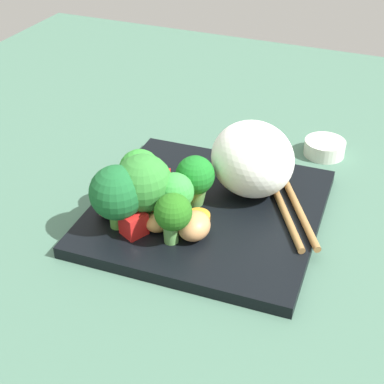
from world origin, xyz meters
TOP-DOWN VIEW (x-y plane):
  - ground_plane at (0.00, 0.00)cm, footprint 110.00×110.00cm
  - square_plate at (0.00, 0.00)cm, footprint 24.22×24.22cm
  - rice_mound at (-4.55, 3.30)cm, footprint 11.79×12.10cm
  - broccoli_floret_0 at (1.94, -6.73)cm, footprint 4.34×4.34cm
  - broccoli_floret_1 at (6.69, -6.84)cm, footprint 5.44×5.44cm
  - broccoli_floret_2 at (6.75, -0.89)cm, footprint 3.65×3.65cm
  - broccoli_floret_3 at (3.70, -2.06)cm, footprint 3.87×3.87cm
  - broccoli_floret_4 at (-0.06, -1.39)cm, footprint 4.10×4.10cm
  - broccoli_floret_5 at (4.52, -5.08)cm, footprint 5.87×5.87cm
  - carrot_slice_0 at (2.57, -4.06)cm, footprint 2.63×2.63cm
  - carrot_slice_1 at (0.67, -3.24)cm, footprint 3.02×3.02cm
  - carrot_slice_2 at (2.54, -0.16)cm, footprint 3.14×3.14cm
  - pepper_chunk_0 at (-1.13, -6.11)cm, footprint 2.69×2.73cm
  - pepper_chunk_1 at (7.09, -4.99)cm, footprint 2.91×2.86cm
  - chicken_piece_1 at (-1.70, -3.02)cm, footprint 4.38×4.40cm
  - chicken_piece_2 at (5.25, -8.63)cm, footprint 4.54×4.64cm
  - chicken_piece_3 at (5.31, 0.68)cm, footprint 3.93×3.44cm
  - chicken_piece_4 at (5.67, -2.92)cm, footprint 3.59×3.37cm
  - chopstick_pair at (-6.68, 5.94)cm, footprint 21.47×13.55cm
  - sauce_cup at (-17.76, 8.78)cm, footprint 5.05×5.05cm

SIDE VIEW (x-z plane):
  - ground_plane at x=0.00cm, z-range -2.00..0.00cm
  - square_plate at x=0.00cm, z-range 0.00..1.29cm
  - sauce_cup at x=-17.76cm, z-range 0.00..1.91cm
  - carrot_slice_0 at x=2.57cm, z-range 1.29..1.70cm
  - carrot_slice_1 at x=0.67cm, z-range 1.29..1.79cm
  - carrot_slice_2 at x=2.54cm, z-range 1.29..1.94cm
  - chopstick_pair at x=-6.68cm, z-range 1.29..2.03cm
  - chicken_piece_1 at x=-1.70cm, z-range 1.29..3.19cm
  - pepper_chunk_0 at x=-1.13cm, z-range 1.29..3.31cm
  - chicken_piece_4 at x=5.67cm, z-range 1.29..3.49cm
  - pepper_chunk_1 at x=7.09cm, z-range 1.29..3.68cm
  - chicken_piece_2 at x=5.25cm, z-range 1.29..3.85cm
  - chicken_piece_3 at x=5.31cm, z-range 1.29..3.96cm
  - broccoli_floret_4 at x=-0.06cm, z-range 1.70..7.45cm
  - broccoli_floret_2 at x=6.75cm, z-range 1.92..7.31cm
  - broccoli_floret_3 at x=3.70cm, z-range 1.98..7.57cm
  - broccoli_floret_0 at x=1.94cm, z-range 1.96..8.17cm
  - rice_mound at x=-4.55cm, z-range 1.29..9.38cm
  - broccoli_floret_1 at x=6.69cm, z-range 1.90..8.79cm
  - broccoli_floret_5 at x=4.52cm, z-range 1.91..9.27cm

